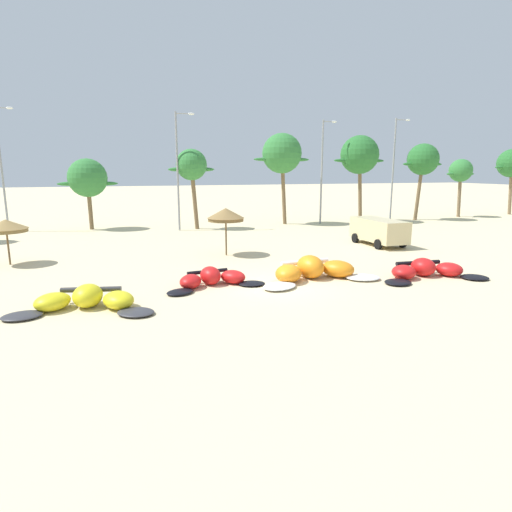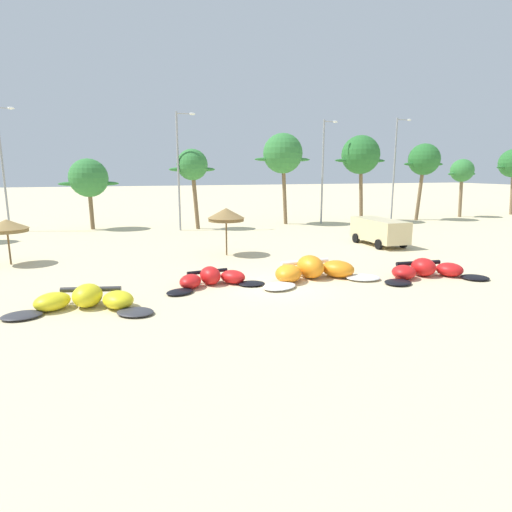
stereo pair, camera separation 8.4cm
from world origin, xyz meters
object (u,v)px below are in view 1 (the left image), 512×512
at_px(beach_umbrella_middle, 226,215).
at_px(lamppost_east, 394,165).
at_px(palm_right, 461,172).
at_px(kite_left_of_center, 314,271).
at_px(palm_right_of_gap, 423,160).
at_px(palm_left, 88,178).
at_px(kite_left, 212,279).
at_px(palm_rightmost, 512,164).
at_px(kite_far_left, 86,300).
at_px(palm_center_left, 282,154).
at_px(palm_center_right, 360,155).
at_px(kite_center, 427,270).
at_px(parked_van, 378,230).
at_px(beach_umbrella_near_van, 6,226).
at_px(palm_left_of_gap, 191,166).
at_px(lamppost_west, 2,164).
at_px(lamppost_east_center, 323,167).
at_px(lamppost_west_center, 179,166).

xyz_separation_m(beach_umbrella_middle, lamppost_east, (21.79, 13.51, 3.26)).
bearing_deg(palm_right, lamppost_east, 179.13).
xyz_separation_m(kite_left_of_center, palm_right_of_gap, (21.85, 19.51, 5.82)).
bearing_deg(palm_left, beach_umbrella_middle, -60.60).
xyz_separation_m(kite_left, palm_rightmost, (40.52, 20.41, 5.64)).
xyz_separation_m(kite_far_left, palm_center_left, (16.78, 22.08, 6.40)).
xyz_separation_m(palm_left, palm_right, (39.10, -1.93, 0.56)).
xyz_separation_m(palm_center_right, palm_rightmost, (21.06, 0.93, -0.72)).
relative_size(kite_far_left, palm_right, 0.86).
relative_size(kite_left_of_center, beach_umbrella_middle, 2.18).
bearing_deg(kite_far_left, kite_center, 0.03).
height_order(kite_center, lamppost_east, lamppost_east).
height_order(beach_umbrella_middle, parked_van, beach_umbrella_middle).
height_order(beach_umbrella_near_van, palm_right, palm_right).
bearing_deg(palm_right_of_gap, beach_umbrella_middle, -153.20).
bearing_deg(kite_center, palm_rightmost, 36.48).
xyz_separation_m(parked_van, palm_left, (-19.82, 14.99, 3.43)).
bearing_deg(parked_van, palm_center_right, 64.69).
relative_size(kite_left, palm_left_of_gap, 0.68).
relative_size(palm_center_right, palm_right_of_gap, 1.09).
xyz_separation_m(beach_umbrella_middle, palm_center_right, (17.07, 12.72, 4.13)).
relative_size(kite_center, palm_center_right, 0.67).
distance_m(beach_umbrella_middle, palm_center_left, 16.80).
bearing_deg(lamppost_west, kite_left_of_center, -52.50).
bearing_deg(lamppost_east_center, beach_umbrella_near_van, -155.59).
relative_size(parked_van, palm_left_of_gap, 0.66).
height_order(palm_left, lamppost_west_center, lamppost_west_center).
xyz_separation_m(palm_left_of_gap, lamppost_west, (-15.44, 3.42, 0.13)).
bearing_deg(palm_center_left, kite_left, -119.41).
height_order(palm_left_of_gap, palm_right, palm_left_of_gap).
distance_m(palm_right_of_gap, lamppost_west_center, 25.46).
bearing_deg(palm_rightmost, kite_left_of_center, -149.65).
bearing_deg(palm_right_of_gap, kite_far_left, -146.98).
distance_m(kite_left, kite_center, 10.65).
distance_m(palm_left, palm_center_left, 17.89).
bearing_deg(lamppost_west_center, kite_center, -66.18).
relative_size(parked_van, lamppost_east_center, 0.47).
distance_m(palm_center_left, lamppost_west_center, 10.24).
height_order(palm_rightmost, lamppost_east, lamppost_east).
height_order(palm_center_right, palm_right, palm_center_right).
height_order(kite_left_of_center, palm_left, palm_left).
xyz_separation_m(beach_umbrella_near_van, parked_van, (23.48, -0.86, -1.12)).
height_order(palm_right, lamppost_east_center, lamppost_east_center).
height_order(kite_far_left, kite_center, kite_center).
relative_size(beach_umbrella_near_van, parked_van, 0.55).
bearing_deg(kite_center, palm_center_left, 87.56).
relative_size(kite_far_left, beach_umbrella_middle, 1.89).
bearing_deg(lamppost_east, palm_left, 176.62).
relative_size(beach_umbrella_middle, palm_right_of_gap, 0.37).
height_order(kite_far_left, kite_left, kite_far_left).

